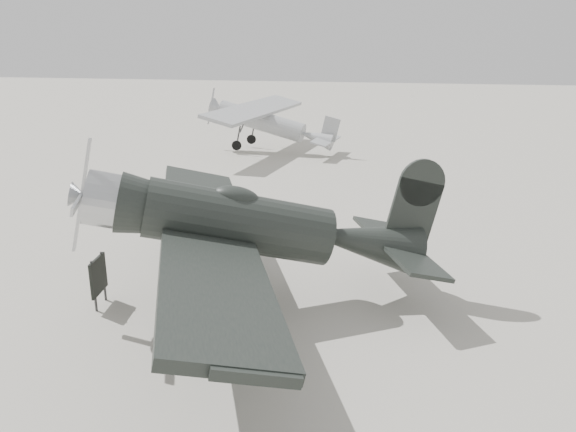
% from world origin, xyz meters
% --- Properties ---
extents(ground, '(160.00, 160.00, 0.00)m').
position_xyz_m(ground, '(0.00, 0.00, 0.00)').
color(ground, '#A19E8F').
rests_on(ground, ground).
extents(lowwing_monoplane, '(9.47, 12.50, 4.11)m').
position_xyz_m(lowwing_monoplane, '(0.86, -2.11, 2.17)').
color(lowwing_monoplane, black).
rests_on(lowwing_monoplane, ground).
extents(highwing_monoplane, '(8.37, 11.75, 3.32)m').
position_xyz_m(highwing_monoplane, '(-3.89, 18.41, 2.08)').
color(highwing_monoplane, gray).
rests_on(highwing_monoplane, ground).
extents(sign_board, '(0.19, 0.95, 1.38)m').
position_xyz_m(sign_board, '(-3.14, -2.97, 0.82)').
color(sign_board, '#333333').
rests_on(sign_board, ground).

